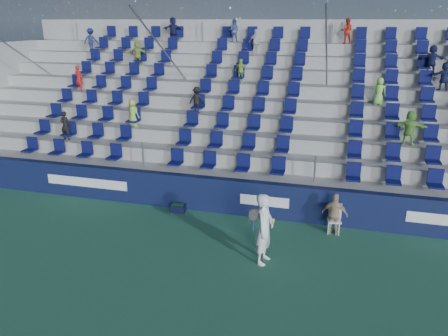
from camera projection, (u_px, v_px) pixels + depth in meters
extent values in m
plane|color=#2D6A4C|center=(190.00, 258.00, 11.95)|extent=(70.00, 70.00, 0.00)
cube|color=#10183E|center=(221.00, 195.00, 14.64)|extent=(24.00, 0.30, 1.20)
cube|color=white|center=(87.00, 182.00, 15.73)|extent=(3.20, 0.02, 0.34)
cube|color=white|center=(264.00, 201.00, 14.11)|extent=(1.60, 0.02, 0.34)
cube|color=#A9A9A3|center=(225.00, 189.00, 15.16)|extent=(24.00, 0.85, 1.20)
cube|color=#A9A9A3|center=(232.00, 175.00, 15.86)|extent=(24.00, 0.85, 1.70)
cube|color=#A9A9A3|center=(237.00, 161.00, 16.55)|extent=(24.00, 0.85, 2.20)
cube|color=#A9A9A3|center=(242.00, 149.00, 17.25)|extent=(24.00, 0.85, 2.70)
cube|color=#A9A9A3|center=(247.00, 137.00, 17.94)|extent=(24.00, 0.85, 3.20)
cube|color=#A9A9A3|center=(251.00, 127.00, 18.64)|extent=(24.00, 0.85, 3.70)
cube|color=#A9A9A3|center=(255.00, 117.00, 19.34)|extent=(24.00, 0.85, 4.20)
cube|color=#A9A9A3|center=(259.00, 108.00, 20.03)|extent=(24.00, 0.85, 4.70)
cube|color=#A9A9A3|center=(263.00, 99.00, 20.73)|extent=(24.00, 0.85, 5.20)
cube|color=#A9A9A3|center=(266.00, 87.00, 21.18)|extent=(24.00, 0.50, 6.20)
cube|color=#A9A9A3|center=(2.00, 100.00, 20.59)|extent=(0.30, 7.65, 5.20)
cube|color=#0B0F44|center=(226.00, 163.00, 14.86)|extent=(16.05, 0.50, 0.70)
cube|color=#0B0F44|center=(232.00, 143.00, 15.47)|extent=(16.05, 0.50, 0.70)
cube|color=#0B0F44|center=(238.00, 124.00, 16.09)|extent=(16.05, 0.50, 0.70)
cube|color=#0B0F44|center=(243.00, 106.00, 16.70)|extent=(16.05, 0.50, 0.70)
cube|color=#0B0F44|center=(248.00, 90.00, 17.32)|extent=(16.05, 0.50, 0.70)
cube|color=#0B0F44|center=(253.00, 75.00, 17.93)|extent=(16.05, 0.50, 0.70)
cube|color=#0B0F44|center=(257.00, 60.00, 18.55)|extent=(16.05, 0.50, 0.70)
cube|color=#0B0F44|center=(261.00, 47.00, 19.16)|extent=(16.05, 0.50, 0.70)
cube|color=#0B0F44|center=(265.00, 35.00, 19.78)|extent=(16.05, 0.50, 0.70)
cylinder|color=gray|center=(176.00, 67.00, 17.81)|extent=(0.06, 7.68, 4.55)
cylinder|color=gray|center=(327.00, 72.00, 16.31)|extent=(0.06, 7.68, 4.55)
cylinder|color=gray|center=(34.00, 63.00, 19.51)|extent=(0.06, 7.68, 4.55)
imported|color=red|center=(347.00, 31.00, 18.78)|extent=(0.54, 0.43, 1.06)
imported|color=red|center=(79.00, 78.00, 19.10)|extent=(0.44, 0.32, 1.10)
imported|color=#71BC4B|center=(410.00, 128.00, 14.49)|extent=(1.12, 0.53, 1.16)
imported|color=#9AB548|center=(138.00, 53.00, 19.82)|extent=(1.04, 0.42, 1.09)
imported|color=#8FB94A|center=(133.00, 113.00, 17.03)|extent=(0.61, 0.49, 1.09)
imported|color=#7CCC51|center=(379.00, 91.00, 15.99)|extent=(0.52, 0.37, 1.00)
imported|color=#95C24D|center=(241.00, 71.00, 17.96)|extent=(0.61, 0.36, 0.97)
imported|color=black|center=(65.00, 126.00, 17.03)|extent=(0.41, 0.27, 1.13)
imported|color=navy|center=(445.00, 76.00, 16.03)|extent=(0.98, 0.38, 1.03)
imported|color=#1A1849|center=(173.00, 29.00, 20.77)|extent=(1.07, 0.53, 1.10)
imported|color=black|center=(197.00, 100.00, 17.06)|extent=(0.68, 0.41, 1.02)
imported|color=#425692|center=(234.00, 31.00, 20.04)|extent=(0.52, 0.41, 1.03)
imported|color=navy|center=(432.00, 59.00, 16.73)|extent=(1.02, 0.36, 1.09)
imported|color=silver|center=(256.00, 42.00, 19.10)|extent=(0.66, 0.30, 1.11)
imported|color=navy|center=(91.00, 40.00, 21.14)|extent=(0.78, 0.53, 1.11)
imported|color=white|center=(264.00, 229.00, 11.46)|extent=(0.56, 0.77, 1.95)
cylinder|color=navy|center=(253.00, 226.00, 11.23)|extent=(0.03, 0.03, 0.28)
torus|color=black|center=(253.00, 215.00, 11.14)|extent=(0.30, 0.17, 0.28)
plane|color=#262626|center=(253.00, 215.00, 11.14)|extent=(0.30, 0.16, 0.29)
sphere|color=yellow|center=(273.00, 222.00, 11.11)|extent=(0.07, 0.07, 0.07)
sphere|color=yellow|center=(273.00, 220.00, 11.15)|extent=(0.07, 0.07, 0.07)
cube|color=white|center=(334.00, 221.00, 13.22)|extent=(0.45, 0.45, 0.04)
cube|color=white|center=(335.00, 211.00, 13.31)|extent=(0.39, 0.10, 0.49)
cylinder|color=white|center=(328.00, 229.00, 13.18)|extent=(0.03, 0.03, 0.39)
cylinder|color=white|center=(339.00, 230.00, 13.10)|extent=(0.03, 0.03, 0.39)
cylinder|color=white|center=(329.00, 224.00, 13.47)|extent=(0.03, 0.03, 0.39)
cylinder|color=white|center=(339.00, 225.00, 13.39)|extent=(0.03, 0.03, 0.39)
imported|color=tan|center=(335.00, 214.00, 13.09)|extent=(0.80, 0.42, 1.31)
cube|color=#0E1234|center=(178.00, 208.00, 14.77)|extent=(0.51, 0.35, 0.27)
cube|color=#1E662D|center=(178.00, 206.00, 14.75)|extent=(0.42, 0.26, 0.16)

